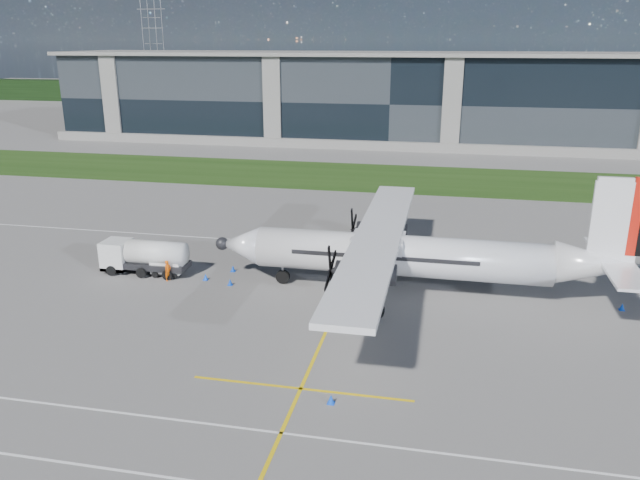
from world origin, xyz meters
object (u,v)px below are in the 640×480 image
Objects in this scene: safety_cone_nose_port at (230,282)px; safety_cone_fwd at (206,277)px; fuel_tanker_truck at (139,256)px; safety_cone_tail at (622,307)px; ground_crew_person at (168,269)px; baggage_tug at (168,266)px; safety_cone_stbdwing at (389,226)px; pylon_west at (154,49)px; safety_cone_nose_stbd at (233,268)px; turboprop_aircraft at (417,233)px; safety_cone_portwing at (331,399)px.

safety_cone_fwd is at bearing 163.85° from safety_cone_nose_port.
safety_cone_tail is (35.73, 0.00, -1.11)m from fuel_tanker_truck.
baggage_tug is at bearing 44.23° from ground_crew_person.
baggage_tug is 22.69m from safety_cone_stbdwing.
safety_cone_fwd is at bearing -63.08° from pylon_west.
fuel_tanker_truck is 2.50m from baggage_tug.
safety_cone_tail and safety_cone_nose_port have the same top height.
safety_cone_nose_stbd is at bearing -127.32° from safety_cone_stbdwing.
turboprop_aircraft is 61.68× the size of safety_cone_tail.
safety_cone_portwing is 20.43m from safety_cone_nose_stbd.
turboprop_aircraft is 14.78m from safety_cone_tail.
safety_cone_fwd and safety_cone_stbdwing have the same top height.
safety_cone_portwing and safety_cone_nose_stbd have the same top height.
turboprop_aircraft is 4.26× the size of fuel_tanker_truck.
safety_cone_portwing is (84.83, -157.04, -14.75)m from pylon_west.
ground_crew_person is 20.95m from safety_cone_portwing.
safety_cone_nose_port is at bearing -10.45° from baggage_tug.
safety_cone_fwd is at bearing -178.08° from turboprop_aircraft.
ground_crew_person is at bearing -176.17° from turboprop_aircraft.
ground_crew_person reaches higher than safety_cone_nose_port.
safety_cone_nose_stbd is 18.23m from safety_cone_stbdwing.
baggage_tug is (68.92, -141.79, -14.22)m from pylon_west.
pylon_west is 4.14× the size of fuel_tanker_truck.
safety_cone_tail and safety_cone_nose_stbd have the same top height.
safety_cone_nose_stbd is at bearing 176.52° from safety_cone_tail.
turboprop_aircraft is at bearing 0.23° from fuel_tanker_truck.
ground_crew_person is 3.71× the size of safety_cone_stbdwing.
safety_cone_portwing is at bearing -53.76° from safety_cone_nose_port.
pylon_west is at bearing 121.89° from turboprop_aircraft.
baggage_tug is 33.30m from safety_cone_tail.
turboprop_aircraft is at bearing 179.66° from safety_cone_tail.
baggage_tug is at bearing -1.93° from fuel_tanker_truck.
ground_crew_person is (2.93, -1.16, -0.43)m from fuel_tanker_truck.
turboprop_aircraft is 16.36m from safety_cone_portwing.
fuel_tanker_truck is 14.49× the size of safety_cone_nose_port.
turboprop_aircraft is 15.21m from safety_cone_nose_stbd.
turboprop_aircraft is 61.68× the size of safety_cone_stbdwing.
ground_crew_person reaches higher than safety_cone_tail.
fuel_tanker_truck is 2.79× the size of baggage_tug.
ground_crew_person is 5.16m from safety_cone_nose_stbd.
safety_cone_nose_port is at bearing -62.48° from pylon_west.
ground_crew_person is 2.92m from safety_cone_fwd.
pylon_west is 60.00× the size of safety_cone_nose_port.
baggage_tug is (2.43, -0.08, -0.58)m from fuel_tanker_truck.
pylon_west is at bearing 115.14° from fuel_tanker_truck.
pylon_west is 60.00× the size of safety_cone_tail.
fuel_tanker_truck is at bearing -166.25° from safety_cone_nose_stbd.
safety_cone_fwd is 1.00× the size of safety_cone_portwing.
safety_cone_nose_port is 17.67m from safety_cone_portwing.
baggage_tug reaches higher than safety_cone_nose_stbd.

